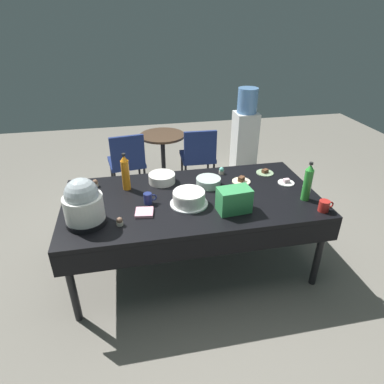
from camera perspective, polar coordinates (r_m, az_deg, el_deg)
ground at (r=3.32m, az=0.00°, el=-12.15°), size 9.00×9.00×0.00m
potluck_table at (r=2.92m, az=0.00°, el=-1.92°), size 2.20×1.10×0.75m
frosted_layer_cake at (r=2.75m, az=-0.53°, el=-1.07°), size 0.32×0.32×0.12m
slow_cooker at (r=2.58m, az=-18.20°, el=-1.88°), size 0.31×0.31×0.38m
glass_salad_bowl at (r=3.06m, az=2.84°, el=1.75°), size 0.23×0.23×0.08m
ceramic_snack_bowl at (r=3.13m, az=-5.20°, el=2.39°), size 0.25×0.25×0.08m
dessert_plate_sage at (r=3.38m, az=12.42°, el=3.33°), size 0.17×0.17×0.04m
dessert_plate_white at (r=3.23m, az=15.88°, el=1.64°), size 0.15×0.15×0.04m
dessert_plate_cream at (r=3.17m, az=8.46°, el=1.96°), size 0.17×0.17×0.05m
cupcake_cocoa at (r=3.30m, az=5.09°, el=3.68°), size 0.05×0.05×0.07m
cupcake_mint at (r=3.17m, az=-16.27°, el=1.48°), size 0.05×0.05×0.07m
cupcake_rose at (r=2.56m, az=-12.32°, el=-4.99°), size 0.05×0.05×0.07m
cupcake_berry at (r=2.86m, az=-16.45°, el=-1.71°), size 0.05×0.05×0.07m
soda_bottle_orange_juice at (r=3.00m, az=-11.37°, el=3.26°), size 0.07×0.07×0.34m
soda_bottle_lime_soda at (r=2.94m, az=19.26°, el=1.55°), size 0.07×0.07×0.35m
coffee_mug_red at (r=2.87m, az=21.79°, el=-2.23°), size 0.13×0.09×0.09m
coffee_mug_navy at (r=2.79m, az=-7.53°, el=-1.09°), size 0.11×0.07×0.09m
soda_carton at (r=2.67m, az=7.24°, el=-1.36°), size 0.27×0.18×0.20m
paper_napkin_stack at (r=2.68m, az=-8.20°, el=-3.49°), size 0.16×0.16×0.02m
maroon_chair_left at (r=4.34m, az=-11.10°, el=5.46°), size 0.50×0.50×0.85m
maroon_chair_right at (r=4.43m, az=1.12°, el=6.51°), size 0.46×0.46×0.85m
round_cafe_table at (r=4.57m, az=-5.02°, el=7.20°), size 0.60×0.60×0.72m
water_cooler at (r=4.96m, az=9.08°, el=9.87°), size 0.32×0.32×1.24m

